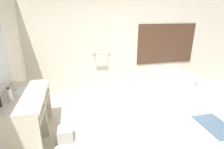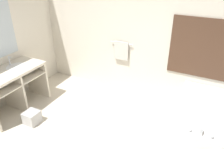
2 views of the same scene
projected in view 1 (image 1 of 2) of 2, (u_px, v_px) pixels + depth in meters
ground_plane at (140, 143)px, 3.03m from camera, size 16.00×16.00×0.00m
wall_back_with_blinds at (114, 44)px, 4.63m from camera, size 7.40×0.13×2.70m
vanity_counter at (27, 107)px, 2.96m from camera, size 0.66×1.29×0.87m
sink_faucet at (15, 86)px, 2.96m from camera, size 0.09×0.04×0.18m
bathtub at (177, 86)px, 4.54m from camera, size 0.93×1.55×0.71m
water_bottle_1 at (9, 95)px, 2.61m from camera, size 0.07×0.07×0.22m
waste_bin at (65, 134)px, 3.06m from camera, size 0.26×0.26×0.24m
bath_mat at (215, 126)px, 3.47m from camera, size 0.52×0.79×0.02m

